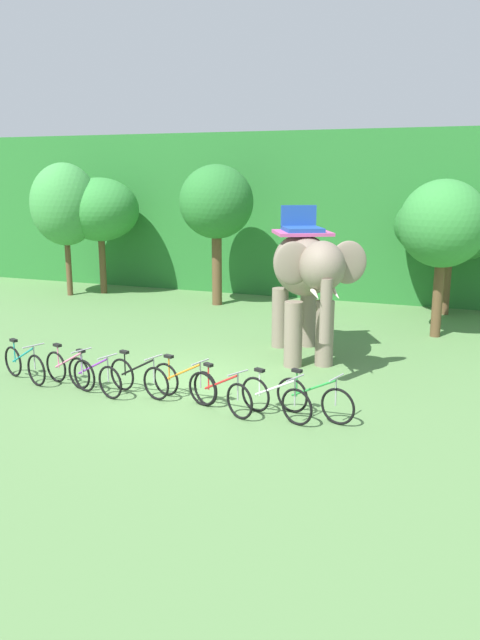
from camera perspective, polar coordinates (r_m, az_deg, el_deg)
The scene contains 16 objects.
ground_plane at distance 14.03m, azimuth -4.21°, elevation -5.82°, with size 80.00×80.00×0.00m, color #567F47.
foliage_hedge at distance 26.10m, azimuth 8.20°, elevation 9.69°, with size 36.00×6.00×6.07m, color #28702D.
tree_center at distance 24.62m, azimuth -15.65°, elevation 10.06°, with size 2.53×2.53×4.96m.
tree_center_right at distance 24.75m, azimuth -12.63°, elevation 9.75°, with size 2.95×2.95×4.42m.
tree_center_left at distance 21.95m, azimuth -2.17°, elevation 10.59°, with size 2.56×2.56×4.88m.
tree_left at distance 18.35m, azimuth 17.98°, elevation 8.26°, with size 2.41×2.41×4.43m.
tree_right at distance 21.51m, azimuth 18.61°, elevation 8.11°, with size 3.58×3.58×4.06m.
elephant at distance 15.41m, azimuth 5.96°, elevation 4.31°, with size 3.09×4.13×3.78m.
bike_teal at distance 14.89m, azimuth -19.03°, elevation -3.84°, with size 1.61×0.75×0.92m.
bike_pink at distance 14.20m, azimuth -15.23°, elevation -4.39°, with size 1.64×0.68×0.92m.
bike_purple at distance 13.62m, azimuth -13.13°, elevation -5.01°, with size 1.65×0.66×0.92m.
bike_black at distance 13.37m, azimuth -9.22°, elevation -5.18°, with size 1.66×0.63×0.92m.
bike_orange at distance 12.94m, azimuth -5.16°, elevation -5.68°, with size 1.66×0.64×0.92m.
bike_red at distance 12.29m, azimuth -1.66°, elevation -6.66°, with size 1.56×0.84×0.92m.
bike_white at distance 12.00m, azimuth 3.24°, elevation -7.18°, with size 1.61×0.74×0.92m.
bike_green at distance 12.06m, azimuth 6.77°, elevation -7.16°, with size 1.65×0.65×0.92m.
Camera 1 is at (5.59, -12.03, 4.55)m, focal length 35.17 mm.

